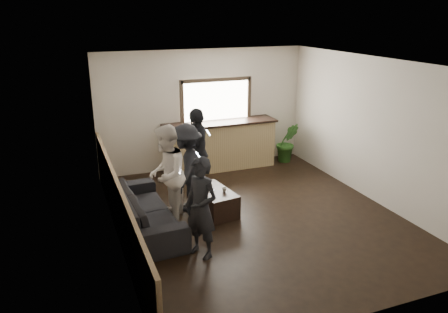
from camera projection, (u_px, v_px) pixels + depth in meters
name	position (u px, v px, depth m)	size (l,w,h in m)	color
ground	(256.00, 216.00, 8.08)	(5.00, 6.00, 0.01)	black
room_shell	(219.00, 145.00, 7.36)	(5.01, 6.01, 2.80)	silver
bar_counter	(220.00, 142.00, 10.36)	(2.70, 0.68, 2.13)	tan
sofa	(144.00, 210.00, 7.54)	(2.32, 0.91, 0.68)	black
coffee_table	(214.00, 201.00, 8.17)	(0.56, 1.00, 0.45)	black
cup_a	(205.00, 187.00, 8.13)	(0.12, 0.12, 0.09)	silver
cup_b	(224.00, 190.00, 8.02)	(0.09, 0.09, 0.08)	silver
potted_plant	(287.00, 142.00, 10.86)	(0.55, 0.44, 1.00)	#2D6623
person_a	(201.00, 208.00, 6.55)	(0.62, 0.69, 1.59)	black
person_b	(166.00, 175.00, 7.64)	(0.98, 1.07, 1.77)	silver
person_c	(186.00, 168.00, 8.14)	(1.02, 1.24, 1.67)	black
person_d	(198.00, 152.00, 8.80)	(0.92, 1.14, 1.81)	black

